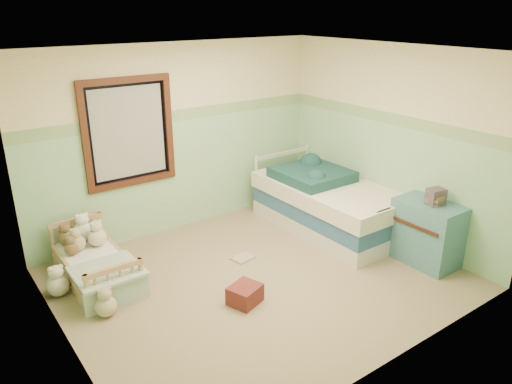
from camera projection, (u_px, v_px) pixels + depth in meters
floor at (259, 279)px, 5.62m from camera, size 4.20×3.60×0.02m
ceiling at (260, 51)px, 4.72m from camera, size 4.20×3.60×0.02m
wall_back at (179, 139)px, 6.53m from camera, size 4.20×0.04×2.50m
wall_front at (397, 236)px, 3.81m from camera, size 4.20×0.04×2.50m
wall_left at (53, 224)px, 4.02m from camera, size 0.04×3.60×2.50m
wall_right at (390, 144)px, 6.32m from camera, size 0.04×3.60×2.50m
wainscot_mint at (182, 175)px, 6.70m from camera, size 4.20×0.01×1.50m
border_strip at (178, 115)px, 6.40m from camera, size 4.20×0.01×0.15m
window_frame at (129, 133)px, 6.04m from camera, size 1.16×0.06×1.36m
window_blinds at (129, 133)px, 6.05m from camera, size 0.92×0.01×1.12m
toddler_bed_frame at (97, 274)px, 5.55m from camera, size 0.63×1.26×0.16m
toddler_mattress at (95, 263)px, 5.50m from camera, size 0.58×1.21×0.12m
patchwork_quilt at (107, 271)px, 5.18m from camera, size 0.69×0.63×0.03m
plush_bed_brown at (67, 238)px, 5.74m from camera, size 0.19×0.19×0.19m
plush_bed_white at (83, 231)px, 5.84m from camera, size 0.24×0.24×0.24m
plush_bed_tan at (77, 243)px, 5.60m from camera, size 0.20×0.20×0.20m
plush_bed_dark at (97, 239)px, 5.73m from camera, size 0.17×0.17×0.17m
plush_floor_cream at (58, 285)px, 5.25m from camera, size 0.24×0.24×0.24m
plush_floor_tan at (106, 306)px, 4.90m from camera, size 0.22×0.22×0.22m
twin_bed_frame at (327, 221)px, 6.81m from camera, size 1.04×2.08×0.22m
twin_boxspring at (328, 207)px, 6.73m from camera, size 1.04×2.08×0.22m
twin_mattress at (329, 192)px, 6.65m from camera, size 1.08×2.12×0.22m
teal_blanket at (312, 174)px, 6.79m from camera, size 0.89×0.94×0.14m
dresser at (427, 233)px, 5.85m from camera, size 0.48×0.77×0.77m
book_stack at (436, 197)px, 5.64m from camera, size 0.22×0.19×0.19m
red_pillow at (245, 294)px, 5.12m from camera, size 0.39×0.37×0.20m
floor_book at (243, 258)px, 6.04m from camera, size 0.29×0.24×0.02m
extra_plush_0 at (74, 244)px, 5.63m from camera, size 0.16×0.16×0.16m
extra_plush_1 at (72, 249)px, 5.52m from camera, size 0.16×0.16×0.16m
extra_plush_2 at (97, 237)px, 5.72m from camera, size 0.21×0.21×0.21m
extra_plush_3 at (98, 231)px, 5.93m from camera, size 0.16×0.16×0.16m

